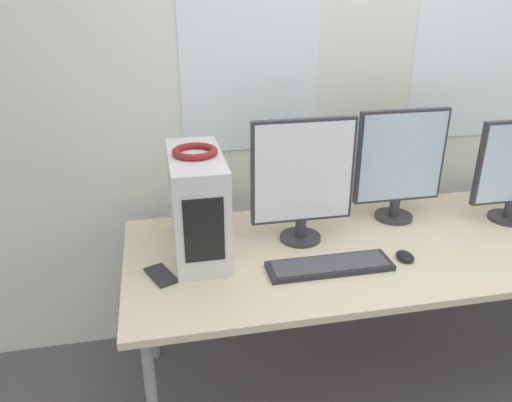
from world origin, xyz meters
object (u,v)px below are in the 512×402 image
at_px(keyboard, 330,266).
at_px(pc_tower, 198,204).
at_px(monitor_right_near, 400,163).
at_px(cell_phone, 161,275).
at_px(monitor_main, 303,178).
at_px(mouse, 405,256).
at_px(headphones, 195,151).

bearing_deg(keyboard, pc_tower, 152.27).
relative_size(pc_tower, monitor_right_near, 0.92).
distance_m(keyboard, cell_phone, 0.64).
relative_size(monitor_main, keyboard, 1.09).
distance_m(pc_tower, monitor_main, 0.43).
height_order(pc_tower, mouse, pc_tower).
bearing_deg(cell_phone, keyboard, -29.48).
distance_m(pc_tower, keyboard, 0.56).
height_order(mouse, cell_phone, mouse).
height_order(headphones, keyboard, headphones).
bearing_deg(cell_phone, monitor_right_near, -7.78).
bearing_deg(cell_phone, pc_tower, 24.15).
bearing_deg(mouse, headphones, 162.74).
height_order(monitor_main, keyboard, monitor_main).
bearing_deg(mouse, keyboard, -179.16).
bearing_deg(monitor_main, keyboard, -80.30).
distance_m(pc_tower, cell_phone, 0.31).
xyz_separation_m(headphones, keyboard, (0.47, -0.25, -0.41)).
height_order(monitor_right_near, keyboard, monitor_right_near).
bearing_deg(mouse, pc_tower, 162.80).
distance_m(monitor_right_near, keyboard, 0.63).
xyz_separation_m(headphones, mouse, (0.78, -0.24, -0.41)).
xyz_separation_m(pc_tower, monitor_right_near, (0.91, 0.12, 0.07)).
xyz_separation_m(monitor_main, keyboard, (0.04, -0.25, -0.27)).
height_order(pc_tower, keyboard, pc_tower).
bearing_deg(keyboard, mouse, 0.84).
bearing_deg(headphones, mouse, -17.26).
distance_m(monitor_main, cell_phone, 0.67).
bearing_deg(pc_tower, monitor_right_near, 7.27).
relative_size(monitor_right_near, keyboard, 1.06).
xyz_separation_m(pc_tower, mouse, (0.78, -0.24, -0.19)).
bearing_deg(monitor_right_near, keyboard, -140.43).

